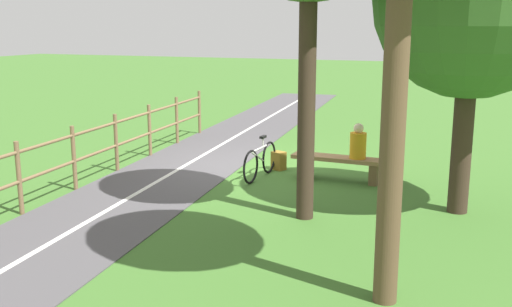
{
  "coord_description": "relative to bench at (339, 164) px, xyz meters",
  "views": [
    {
      "loc": [
        -4.63,
        11.93,
        3.11
      ],
      "look_at": [
        -1.25,
        3.1,
        1.04
      ],
      "focal_mm": 41.65,
      "sensor_mm": 36.0,
      "label": 1
    }
  ],
  "objects": [
    {
      "name": "fence_roadside",
      "position": [
        4.61,
        1.72,
        0.38
      ],
      "size": [
        0.84,
        11.02,
        1.24
      ],
      "rotation": [
        0.0,
        0.0,
        1.64
      ],
      "color": "brown",
      "rests_on": "ground_plane"
    },
    {
      "name": "ground_plane",
      "position": [
        2.03,
        -0.41,
        -0.34
      ],
      "size": [
        80.0,
        80.0,
        0.0
      ],
      "primitive_type": "plane",
      "color": "#3D6B28"
    },
    {
      "name": "person_seated",
      "position": [
        -0.37,
        0.02,
        0.45
      ],
      "size": [
        0.34,
        0.34,
        0.71
      ],
      "rotation": [
        0.0,
        0.0,
        -0.05
      ],
      "color": "orange",
      "rests_on": "bench"
    },
    {
      "name": "tree_by_path",
      "position": [
        -2.35,
        1.33,
        3.12
      ],
      "size": [
        3.12,
        3.12,
        5.05
      ],
      "color": "#38281E",
      "rests_on": "ground_plane"
    },
    {
      "name": "path_centre_line",
      "position": [
        3.19,
        3.59,
        -0.33
      ],
      "size": [
        2.8,
        31.89,
        0.0
      ],
      "primitive_type": "cube",
      "rotation": [
        0.0,
        0.0,
        0.08
      ],
      "color": "silver",
      "rests_on": "paved_path"
    },
    {
      "name": "backpack",
      "position": [
        1.43,
        -0.41,
        -0.15
      ],
      "size": [
        0.34,
        0.33,
        0.4
      ],
      "rotation": [
        0.0,
        0.0,
        2.74
      ],
      "color": "olive",
      "rests_on": "ground_plane"
    },
    {
      "name": "bicycle",
      "position": [
        1.55,
        0.41,
        0.02
      ],
      "size": [
        0.12,
        1.64,
        0.86
      ],
      "rotation": [
        0.0,
        0.0,
        1.52
      ],
      "color": "black",
      "rests_on": "ground_plane"
    },
    {
      "name": "bench",
      "position": [
        0.0,
        0.0,
        0.0
      ],
      "size": [
        1.96,
        0.53,
        0.49
      ],
      "rotation": [
        0.0,
        0.0,
        -0.05
      ],
      "color": "#937047",
      "rests_on": "ground_plane"
    },
    {
      "name": "paved_path",
      "position": [
        3.19,
        3.59,
        -0.34
      ],
      "size": [
        5.5,
        36.08,
        0.02
      ],
      "primitive_type": "cube",
      "rotation": [
        0.0,
        0.0,
        0.08
      ],
      "color": "#4C494C",
      "rests_on": "ground_plane"
    }
  ]
}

